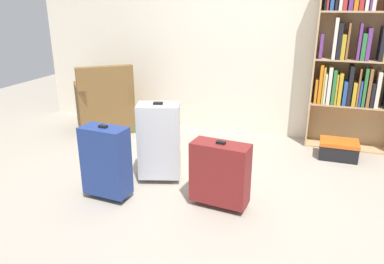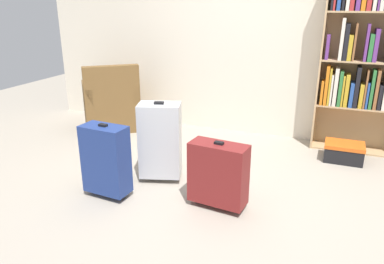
% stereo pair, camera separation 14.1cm
% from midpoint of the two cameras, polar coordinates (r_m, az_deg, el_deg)
% --- Properties ---
extents(ground_plane, '(10.31, 10.31, 0.00)m').
position_cam_midpoint_polar(ground_plane, '(3.40, 0.23, -9.62)').
color(ground_plane, '#9E9384').
extents(back_wall, '(5.89, 0.10, 2.60)m').
position_cam_midpoint_polar(back_wall, '(4.81, 7.68, 15.08)').
color(back_wall, beige).
rests_on(back_wall, ground).
extents(bookshelf, '(0.97, 0.28, 2.06)m').
position_cam_midpoint_polar(bookshelf, '(4.54, 23.67, 11.25)').
color(bookshelf, tan).
rests_on(bookshelf, ground).
extents(armchair, '(0.99, 0.99, 0.90)m').
position_cam_midpoint_polar(armchair, '(5.14, -14.09, 3.80)').
color(armchair, brown).
rests_on(armchair, ground).
extents(mug, '(0.12, 0.08, 0.10)m').
position_cam_midpoint_polar(mug, '(5.01, -9.56, 0.50)').
color(mug, '#1E7F4C').
rests_on(mug, ground).
extents(storage_box, '(0.41, 0.30, 0.20)m').
position_cam_midpoint_polar(storage_box, '(4.39, 20.85, -2.47)').
color(storage_box, black).
rests_on(storage_box, ground).
extents(suitcase_dark_red, '(0.50, 0.26, 0.59)m').
position_cam_midpoint_polar(suitcase_dark_red, '(3.09, 3.04, -6.36)').
color(suitcase_dark_red, maroon).
rests_on(suitcase_dark_red, ground).
extents(suitcase_navy_blue, '(0.42, 0.23, 0.68)m').
position_cam_midpoint_polar(suitcase_navy_blue, '(3.30, -14.35, -4.38)').
color(suitcase_navy_blue, navy).
rests_on(suitcase_navy_blue, ground).
extents(suitcase_silver, '(0.45, 0.35, 0.78)m').
position_cam_midpoint_polar(suitcase_silver, '(3.52, -6.23, -1.36)').
color(suitcase_silver, '#B7BABF').
rests_on(suitcase_silver, ground).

